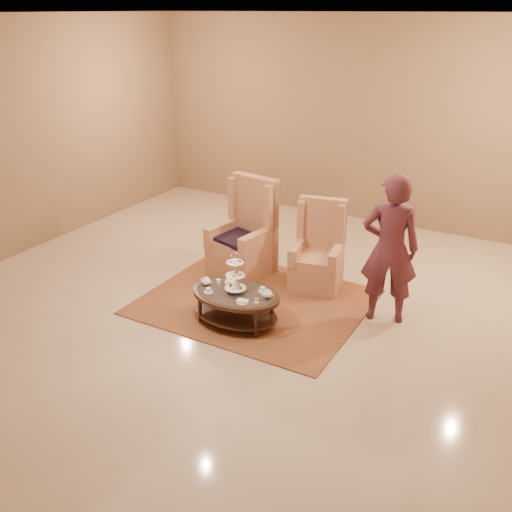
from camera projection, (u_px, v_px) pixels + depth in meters
The scene contains 9 objects.
ground at pixel (244, 308), 7.35m from camera, with size 8.00×8.00×0.00m, color #C6AE93.
ceiling at pixel (244, 308), 7.35m from camera, with size 8.00×8.00×0.02m, color beige.
wall_back at pixel (360, 122), 9.85m from camera, with size 8.00×0.04×3.50m, color #876A49.
wall_left at pixel (11, 140), 8.44m from camera, with size 0.04×8.00×3.50m, color #876A49.
rug at pixel (255, 302), 7.49m from camera, with size 2.80×2.34×0.01m.
tea_table at pixel (236, 298), 6.87m from camera, with size 1.13×0.78×0.94m.
armchair_left at pixel (246, 242), 8.17m from camera, with size 0.86×0.88×1.39m.
armchair_right at pixel (318, 258), 7.82m from camera, with size 0.77×0.79×1.21m.
person at pixel (390, 249), 6.74m from camera, with size 0.78×0.64×1.86m.
Camera 1 is at (3.29, -5.57, 3.55)m, focal length 40.00 mm.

